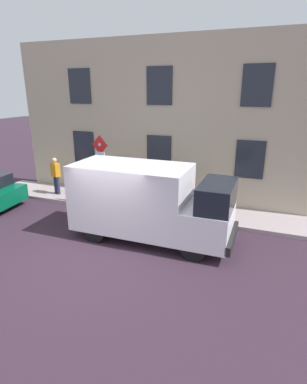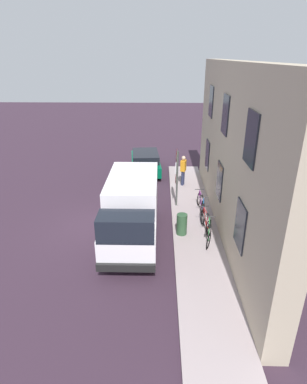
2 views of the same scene
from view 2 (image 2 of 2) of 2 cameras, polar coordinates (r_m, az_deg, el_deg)
The scene contains 12 objects.
ground_plane at distance 14.45m, azimuth -8.58°, elevation -5.98°, with size 80.00×80.00×0.00m, color #352331.
sidewalk_slab at distance 14.29m, azimuth 7.37°, elevation -5.94°, with size 1.95×15.79×0.14m, color #A79698.
building_facade at distance 13.20m, azimuth 13.88°, elevation 6.94°, with size 0.75×13.79×6.87m.
sign_post_stacked at distance 15.17m, azimuth 4.15°, elevation 3.75°, with size 0.18×0.56×2.83m.
delivery_van at distance 12.81m, azimuth -3.91°, elevation -3.03°, with size 2.01×5.33×2.50m.
parked_hatchback at distance 20.46m, azimuth -1.48°, elevation 5.53°, with size 2.13×4.15×1.38m.
bicycle_green at distance 12.91m, azimuth 9.96°, elevation -7.31°, with size 0.50×1.72×0.89m.
bicycle_red at distance 13.72m, azimuth 9.42°, elevation -5.30°, with size 0.46×1.71×0.89m.
bicycle_blue at distance 14.54m, azimuth 8.95°, elevation -3.51°, with size 0.46×1.71×0.89m.
bicycle_purple at distance 15.38m, azimuth 8.53°, elevation -1.92°, with size 0.46×1.71×0.89m.
pedestrian at distance 18.08m, azimuth 5.39°, elevation 4.10°, with size 0.37×0.46×1.72m.
litter_bin at distance 13.22m, azimuth 5.14°, elevation -5.83°, with size 0.44×0.44×0.90m, color #2D5133.
Camera 2 is at (2.44, -12.37, 7.05)m, focal length 29.48 mm.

